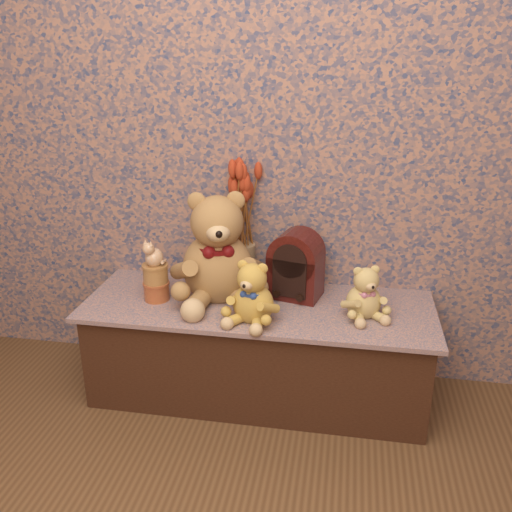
{
  "coord_description": "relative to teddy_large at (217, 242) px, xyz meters",
  "views": [
    {
      "loc": [
        0.35,
        -0.86,
        1.5
      ],
      "look_at": [
        0.0,
        1.19,
        0.69
      ],
      "focal_mm": 38.4,
      "sensor_mm": 36.0,
      "label": 1
    }
  ],
  "objects": [
    {
      "name": "biscuit_tin_upper",
      "position": [
        -0.26,
        -0.08,
        -0.14
      ],
      "size": [
        0.14,
        0.14,
        0.08
      ],
      "primitive_type": "cylinder",
      "rotation": [
        0.0,
        0.0,
        0.36
      ],
      "color": "#DFBC61",
      "rests_on": "biscuit_tin_lower"
    },
    {
      "name": "teddy_medium",
      "position": [
        0.19,
        -0.19,
        -0.12
      ],
      "size": [
        0.28,
        0.31,
        0.27
      ],
      "primitive_type": null,
      "rotation": [
        0.0,
        0.0,
        -0.26
      ],
      "color": "#B58833",
      "rests_on": "display_shelf"
    },
    {
      "name": "cathedral_radio",
      "position": [
        0.33,
        0.06,
        -0.11
      ],
      "size": [
        0.25,
        0.21,
        0.31
      ],
      "primitive_type": null,
      "rotation": [
        0.0,
        0.0,
        -0.23
      ],
      "color": "#390D0A",
      "rests_on": "display_shelf"
    },
    {
      "name": "teddy_small",
      "position": [
        0.63,
        -0.08,
        -0.14
      ],
      "size": [
        0.26,
        0.28,
        0.24
      ],
      "primitive_type": null,
      "rotation": [
        0.0,
        0.0,
        0.42
      ],
      "color": "tan",
      "rests_on": "display_shelf"
    },
    {
      "name": "ceramic_vase",
      "position": [
        0.08,
        0.15,
        -0.16
      ],
      "size": [
        0.14,
        0.14,
        0.2
      ],
      "primitive_type": "cylinder",
      "rotation": [
        0.0,
        0.0,
        0.16
      ],
      "color": "tan",
      "rests_on": "display_shelf"
    },
    {
      "name": "biscuit_tin_lower",
      "position": [
        -0.26,
        -0.08,
        -0.22
      ],
      "size": [
        0.12,
        0.12,
        0.08
      ],
      "primitive_type": "cylinder",
      "rotation": [
        0.0,
        0.0,
        -0.08
      ],
      "color": "#CA803B",
      "rests_on": "display_shelf"
    },
    {
      "name": "teddy_large",
      "position": [
        0.0,
        0.0,
        0.0
      ],
      "size": [
        0.53,
        0.58,
        0.52
      ],
      "primitive_type": null,
      "rotation": [
        0.0,
        0.0,
        0.29
      ],
      "color": "olive",
      "rests_on": "display_shelf"
    },
    {
      "name": "display_shelf",
      "position": [
        0.19,
        -0.05,
        -0.48
      ],
      "size": [
        1.51,
        0.55,
        0.45
      ],
      "primitive_type": "cube",
      "color": "#3B507A",
      "rests_on": "ground"
    },
    {
      "name": "cat_figurine",
      "position": [
        -0.26,
        -0.08,
        -0.03
      ],
      "size": [
        0.12,
        0.13,
        0.12
      ],
      "primitive_type": null,
      "rotation": [
        0.0,
        0.0,
        -0.43
      ],
      "color": "silver",
      "rests_on": "biscuit_tin_upper"
    },
    {
      "name": "dried_stalks",
      "position": [
        0.08,
        0.15,
        0.15
      ],
      "size": [
        0.24,
        0.24,
        0.43
      ],
      "primitive_type": null,
      "rotation": [
        0.0,
        0.0,
        0.06
      ],
      "color": "#B73A1D",
      "rests_on": "ceramic_vase"
    }
  ]
}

